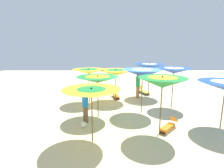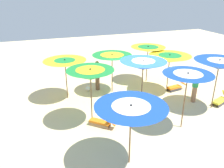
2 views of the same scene
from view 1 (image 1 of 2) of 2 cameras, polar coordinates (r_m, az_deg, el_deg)
name	(u,v)px [view 1 (image 1 of 2)]	position (r m, az deg, el deg)	size (l,w,h in m)	color
ground	(136,112)	(10.27, 7.80, -8.99)	(36.57, 36.57, 0.04)	beige
beach_umbrella_0	(92,93)	(6.60, -6.56, -2.95)	(2.16, 2.16, 2.15)	brown
beach_umbrella_1	(162,82)	(7.37, 15.76, 0.49)	(1.94, 1.94, 2.48)	brown
beach_umbrella_3	(98,79)	(9.02, -4.62, 1.46)	(2.13, 2.13, 2.21)	brown
beach_umbrella_4	(142,73)	(9.73, 9.69, 3.44)	(2.10, 2.10, 2.48)	brown
beach_umbrella_5	(174,71)	(11.10, 19.13, 4.03)	(1.96, 1.96, 2.46)	brown
beach_umbrella_6	(89,71)	(11.60, -7.45, 3.99)	(2.06, 2.06, 2.26)	brown
beach_umbrella_7	(116,73)	(11.91, 1.20, 3.62)	(2.27, 2.27, 2.17)	brown
beach_umbrella_8	(149,67)	(13.15, 11.84, 5.41)	(2.27, 2.27, 2.47)	brown
lounger_0	(168,126)	(8.38, 17.54, -12.80)	(1.05, 1.11, 0.53)	olive
lounger_1	(144,91)	(14.18, 10.08, -2.32)	(0.79, 1.30, 0.59)	#333338
lounger_2	(116,95)	(12.81, 1.25, -3.68)	(0.52, 1.22, 0.50)	#333338
beachgoer_0	(138,85)	(12.80, 8.26, -0.36)	(0.30, 0.30, 1.79)	#A3704C
beachgoer_1	(85,105)	(8.69, -8.52, -6.51)	(0.30, 0.30, 1.71)	brown
beach_ball	(84,125)	(8.44, -9.02, -12.65)	(0.26, 0.26, 0.26)	white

